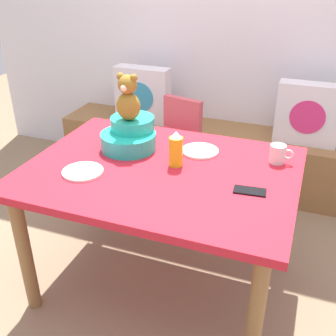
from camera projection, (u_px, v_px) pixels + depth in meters
The scene contains 14 objects.
ground_plane at pixel (162, 280), 2.36m from camera, with size 8.00×8.00×0.00m, color #8C7256.
back_wall at pixel (235, 12), 3.01m from camera, with size 4.40×0.10×2.60m, color silver.
window_bench at pixel (218, 156), 3.29m from camera, with size 2.60×0.44×0.46m, color olive.
pillow_floral_left at pixel (143, 95), 3.26m from camera, with size 0.44×0.15×0.44m.
pillow_floral_right at pixel (308, 114), 2.86m from camera, with size 0.44×0.15×0.44m.
dining_table at pixel (161, 185), 2.06m from camera, with size 1.34×1.00×0.74m.
highchair at pixel (173, 140), 2.86m from camera, with size 0.40×0.51×0.79m.
infant_seat_teal at pixel (130, 135), 2.20m from camera, with size 0.30×0.33×0.16m.
teddy_bear at pixel (128, 98), 2.10m from camera, with size 0.13×0.12×0.25m.
ketchup_bottle at pixel (176, 149), 2.00m from camera, with size 0.07×0.07×0.18m.
coffee_mug at pixel (278, 154), 2.05m from camera, with size 0.12×0.08×0.09m.
dinner_plate_near at pixel (200, 151), 2.18m from camera, with size 0.20×0.20×0.01m, color white.
dinner_plate_far at pixel (83, 172), 1.97m from camera, with size 0.20×0.20×0.01m, color white.
cell_phone at pixel (250, 191), 1.81m from camera, with size 0.07×0.14×0.01m, color black.
Camera 1 is at (0.66, -1.66, 1.68)m, focal length 43.35 mm.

